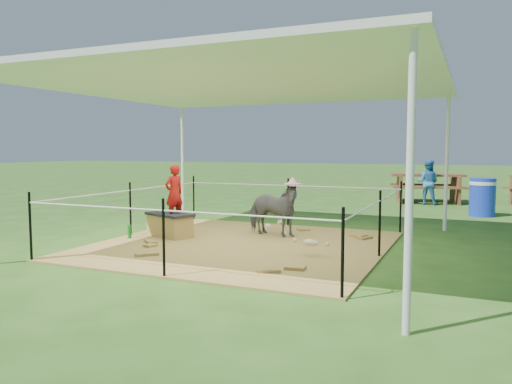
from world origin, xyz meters
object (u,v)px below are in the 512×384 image
at_px(pony, 272,210).
at_px(foal, 311,241).
at_px(picnic_table_near, 427,188).
at_px(straw_bale, 170,226).
at_px(green_bottle, 129,232).
at_px(trash_barrel, 482,197).
at_px(distant_person, 428,182).
at_px(woman, 174,188).

bearing_deg(pony, foal, -129.00).
height_order(pony, picnic_table_near, pony).
distance_m(straw_bale, picnic_table_near, 8.96).
bearing_deg(green_bottle, straw_bale, 39.29).
bearing_deg(picnic_table_near, foal, -108.03).
xyz_separation_m(foal, picnic_table_near, (0.90, 8.71, 0.18)).
xyz_separation_m(trash_barrel, distant_person, (-1.41, 2.07, 0.19)).
bearing_deg(straw_bale, green_bottle, -140.71).
bearing_deg(trash_barrel, pony, -126.91).
height_order(straw_bale, woman, woman).
distance_m(green_bottle, foal, 3.38).
bearing_deg(green_bottle, woman, 34.70).
distance_m(woman, pony, 1.81).
bearing_deg(woman, pony, 136.90).
height_order(green_bottle, picnic_table_near, picnic_table_near).
xyz_separation_m(woman, foal, (2.72, -0.56, -0.67)).
bearing_deg(pony, trash_barrel, -26.52).
xyz_separation_m(woman, green_bottle, (-0.65, -0.45, -0.77)).
bearing_deg(woman, trash_barrel, 157.69).
bearing_deg(foal, green_bottle, -168.98).
height_order(pony, trash_barrel, pony).
height_order(picnic_table_near, distant_person, distant_person).
bearing_deg(picnic_table_near, green_bottle, -128.55).
xyz_separation_m(straw_bale, picnic_table_near, (3.72, 8.15, 0.21)).
relative_size(straw_bale, pony, 0.75).
relative_size(pony, distant_person, 0.88).
distance_m(foal, picnic_table_near, 8.76).
relative_size(pony, trash_barrel, 1.25).
height_order(green_bottle, distant_person, distant_person).
distance_m(woman, picnic_table_near, 8.93).
distance_m(woman, green_bottle, 1.10).
relative_size(green_bottle, distant_person, 0.18).
bearing_deg(green_bottle, pony, 28.82).
bearing_deg(foal, woman, -178.73).
relative_size(green_bottle, picnic_table_near, 0.11).
bearing_deg(foal, straw_bale, -178.33).
xyz_separation_m(straw_bale, woman, (0.10, 0.00, 0.70)).
xyz_separation_m(straw_bale, trash_barrel, (5.20, 5.46, 0.24)).
xyz_separation_m(green_bottle, foal, (3.37, -0.11, 0.10)).
bearing_deg(picnic_table_near, woman, -126.09).
bearing_deg(distant_person, foal, 89.06).
height_order(straw_bale, foal, foal).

